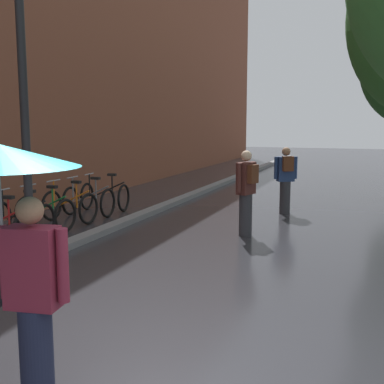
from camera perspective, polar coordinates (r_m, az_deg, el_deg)
kerb_strip at (r=14.49m, az=-0.42°, el=-0.50°), size 0.30×36.00×0.12m
parked_bicycle_1 at (r=9.46m, az=-21.54°, el=-3.83°), size 1.13×0.77×0.96m
parked_bicycle_2 at (r=10.12m, az=-19.26°, el=-2.97°), size 1.12×0.77×0.96m
parked_bicycle_3 at (r=10.65m, az=-16.77°, el=-2.31°), size 1.12×0.76×0.96m
parked_bicycle_4 at (r=11.34m, az=-14.12°, el=-1.59°), size 1.12×0.76×0.96m
parked_bicycle_5 at (r=11.96m, az=-11.99°, el=-1.01°), size 1.10×0.73×0.96m
parked_bicycle_6 at (r=12.65m, az=-10.13°, el=-0.46°), size 1.14×0.80×0.96m
couple_under_umbrella at (r=4.01m, az=-21.41°, el=-4.00°), size 1.23×1.23×2.10m
street_lamp_post at (r=7.13m, az=-19.08°, el=10.27°), size 0.24×0.24×4.41m
pedestrian_walking_midground at (r=9.67m, az=6.38°, el=0.12°), size 0.41×0.56×1.70m
pedestrian_walking_far at (r=12.17m, az=10.90°, el=1.56°), size 0.52×0.44×1.64m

